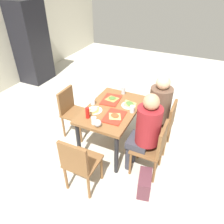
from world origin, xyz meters
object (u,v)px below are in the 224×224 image
Objects in this scene: pizza_slice_d at (130,104)px; foil_bundle at (98,123)px; tray_red_far at (111,100)px; plastic_cup_c at (94,121)px; drink_fridge at (31,43)px; person_in_red at (145,129)px; plastic_cup_a at (93,101)px; pizza_slice_a at (115,116)px; tray_red_near at (114,117)px; chair_left_end at (79,162)px; chair_near_left at (154,146)px; paper_plate_near_edge at (129,105)px; soda_can at (123,90)px; chair_far_side at (72,109)px; chair_near_right at (164,123)px; pizza_slice_b at (112,98)px; plastic_cup_b at (132,109)px; person_in_brown_jacket at (157,107)px; paper_plate_center at (95,110)px; pizza_slice_c at (94,110)px; condiment_bottle at (88,113)px; handbag at (145,183)px.

foil_bundle reaches higher than pizza_slice_d.
tray_red_far is 0.65m from plastic_cup_c.
person_in_red is at bearing -116.68° from drink_fridge.
plastic_cup_a is 0.05× the size of drink_fridge.
tray_red_near is at bearing 83.53° from pizza_slice_a.
chair_left_end is 0.44× the size of drink_fridge.
chair_near_left is at bearing -78.11° from plastic_cup_c.
paper_plate_near_edge is at bearing -15.67° from foil_bundle.
drink_fridge is (1.26, 3.06, 0.21)m from pizza_slice_d.
soda_can reaches higher than pizza_slice_a.
chair_far_side and chair_left_end have the same top height.
tray_red_near is 0.69m from soda_can.
pizza_slice_b is at bearing 94.10° from chair_near_right.
plastic_cup_b is 1.00× the size of foil_bundle.
chair_near_left is at bearing -48.31° from chair_left_end.
chair_far_side is at bearing 77.31° from tray_red_near.
person_in_brown_jacket reaches higher than pizza_slice_a.
chair_near_right is 8.40× the size of foil_bundle.
pizza_slice_b is at bearing -39.74° from plastic_cup_a.
chair_near_left is 0.76m from pizza_slice_d.
person_in_red is 0.87m from pizza_slice_b.
soda_can is (0.45, 0.33, 0.01)m from plastic_cup_b.
person_in_brown_jacket reaches higher than chair_near_right.
paper_plate_center is 0.03m from pizza_slice_c.
person_in_brown_jacket reaches higher than chair_far_side.
pizza_slice_a is 0.79× the size of pizza_slice_d.
tray_red_far is (-0.08, 0.86, 0.24)m from chair_near_right.
chair_left_end is 2.33× the size of tray_red_near.
chair_near_right reaches higher than paper_plate_near_edge.
pizza_slice_a is 0.31m from foil_bundle.
pizza_slice_c is 0.19m from condiment_bottle.
chair_near_left is 0.28m from person_in_red.
condiment_bottle is at bearing 167.86° from soda_can.
plastic_cup_a is at bearing -120.29° from drink_fridge.
chair_far_side is at bearing 56.25° from condiment_bottle.
condiment_bottle is 1.60× the size of foil_bundle.
pizza_slice_c is at bearing 84.54° from chair_near_left.
person_in_red is 0.99m from soda_can.
pizza_slice_b reaches higher than handbag.
pizza_slice_b is (0.42, 0.24, 0.00)m from pizza_slice_a.
pizza_slice_d is at bearing -10.42° from chair_left_end.
chair_far_side is at bearing 123.27° from soda_can.
chair_far_side is 3.83× the size of pizza_slice_c.
chair_near_right is at bearing -104.43° from soda_can.
chair_left_end is at bearing -130.14° from drink_fridge.
drink_fridge is (1.65, 2.65, 0.21)m from pizza_slice_c.
tray_red_far reaches higher than paper_plate_near_edge.
pizza_slice_b reaches higher than tray_red_far.
chair_far_side is (0.28, 1.49, 0.00)m from chair_near_left.
tray_red_far is 0.45m from plastic_cup_b.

